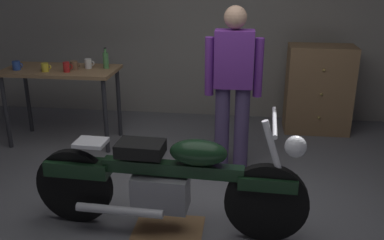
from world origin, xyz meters
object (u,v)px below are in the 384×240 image
(motorcycle, at_px, (169,180))
(mug_red_diner, at_px, (67,67))
(mug_brown_stoneware, at_px, (74,65))
(mug_blue_enamel, at_px, (17,66))
(mug_yellow_tall, at_px, (45,67))
(person_standing, at_px, (233,82))
(bottle, at_px, (106,60))
(wooden_dresser, at_px, (319,89))
(mug_white_ceramic, at_px, (88,64))

(motorcycle, distance_m, mug_red_diner, 2.15)
(mug_brown_stoneware, height_order, mug_blue_enamel, mug_blue_enamel)
(motorcycle, xyz_separation_m, mug_red_diner, (-1.41, 1.53, 0.51))
(mug_yellow_tall, bearing_deg, mug_blue_enamel, 173.71)
(person_standing, relative_size, bottle, 6.93)
(mug_yellow_tall, xyz_separation_m, mug_red_diner, (0.25, 0.01, 0.01))
(person_standing, xyz_separation_m, mug_blue_enamel, (-2.46, 0.34, 0.03))
(wooden_dresser, distance_m, mug_blue_enamel, 3.63)
(motorcycle, xyz_separation_m, wooden_dresser, (1.48, 2.43, 0.10))
(mug_brown_stoneware, bearing_deg, mug_red_diner, -103.60)
(mug_brown_stoneware, bearing_deg, mug_yellow_tall, -152.32)
(wooden_dresser, distance_m, mug_white_ceramic, 2.84)
(mug_white_ceramic, bearing_deg, mug_brown_stoneware, -155.59)
(mug_yellow_tall, relative_size, bottle, 0.47)
(person_standing, xyz_separation_m, mug_yellow_tall, (-2.10, 0.31, 0.02))
(motorcycle, bearing_deg, mug_brown_stoneware, 132.24)
(mug_yellow_tall, height_order, bottle, bottle)
(motorcycle, bearing_deg, mug_blue_enamel, 144.89)
(mug_brown_stoneware, distance_m, mug_blue_enamel, 0.65)
(person_standing, distance_m, wooden_dresser, 1.64)
(person_standing, bearing_deg, mug_brown_stoneware, -14.45)
(motorcycle, bearing_deg, wooden_dresser, 61.22)
(mug_blue_enamel, height_order, mug_red_diner, mug_red_diner)
(person_standing, distance_m, mug_red_diner, 1.89)
(motorcycle, height_order, mug_brown_stoneware, same)
(mug_white_ceramic, relative_size, mug_red_diner, 1.01)
(motorcycle, height_order, mug_white_ceramic, mug_white_ceramic)
(motorcycle, relative_size, person_standing, 1.31)
(mug_red_diner, bearing_deg, wooden_dresser, 17.22)
(wooden_dresser, xyz_separation_m, mug_white_ceramic, (-2.72, -0.70, 0.41))
(mug_yellow_tall, bearing_deg, bottle, 21.11)
(mug_white_ceramic, xyz_separation_m, bottle, (0.20, 0.03, 0.04))
(person_standing, bearing_deg, mug_white_ceramic, -17.67)
(person_standing, xyz_separation_m, bottle, (-1.48, 0.55, 0.07))
(mug_yellow_tall, distance_m, mug_red_diner, 0.25)
(mug_white_ceramic, bearing_deg, motorcycle, -54.50)
(motorcycle, xyz_separation_m, bottle, (-1.04, 1.76, 0.55))
(wooden_dresser, xyz_separation_m, mug_red_diner, (-2.90, -0.90, 0.41))
(mug_brown_stoneware, height_order, mug_white_ceramic, mug_white_ceramic)
(mug_brown_stoneware, bearing_deg, person_standing, -13.88)
(mug_brown_stoneware, bearing_deg, mug_blue_enamel, -170.53)
(mug_red_diner, distance_m, bottle, 0.44)
(motorcycle, height_order, person_standing, person_standing)
(mug_blue_enamel, height_order, mug_white_ceramic, mug_white_ceramic)
(mug_yellow_tall, distance_m, bottle, 0.67)
(mug_blue_enamel, bearing_deg, mug_red_diner, -2.66)
(person_standing, distance_m, bottle, 1.58)
(wooden_dresser, bearing_deg, mug_blue_enamel, -166.05)
(mug_blue_enamel, bearing_deg, mug_brown_stoneware, 9.47)
(wooden_dresser, height_order, mug_yellow_tall, wooden_dresser)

